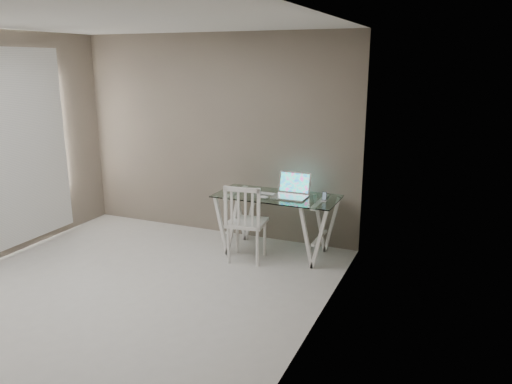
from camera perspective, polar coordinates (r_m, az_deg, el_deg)
room at (r=4.95m, az=-17.40°, el=6.86°), size 4.50×4.52×2.71m
desk at (r=6.19m, az=2.37°, el=-3.66°), size 1.50×0.70×0.75m
chair at (r=5.88m, az=-1.26°, el=-3.20°), size 0.49×0.49×0.95m
laptop at (r=6.06m, az=4.12°, el=0.14°), size 0.40×0.35×0.28m
keyboard at (r=6.17m, az=1.02°, el=-0.17°), size 0.27×0.12×0.01m
mouse at (r=5.95m, az=0.91°, el=-0.59°), size 0.12×0.07×0.04m
phone_dock at (r=5.88m, az=7.80°, el=-0.77°), size 0.06×0.06×0.11m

